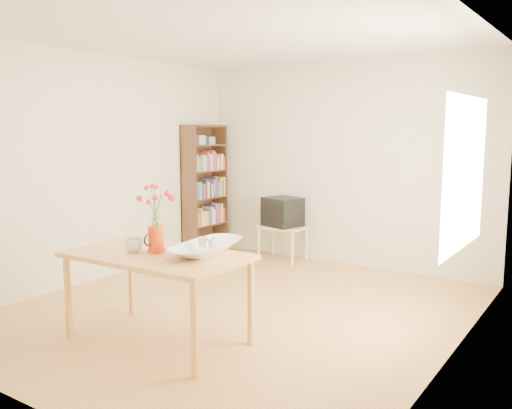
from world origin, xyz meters
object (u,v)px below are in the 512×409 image
Objects in this scene: bowl at (206,222)px; television at (283,211)px; mug at (134,245)px; table at (157,263)px; pitcher at (156,240)px.

television is (-0.95, 2.78, -0.35)m from bowl.
bowl reaches higher than mug.
table is 2.78× the size of television.
television reaches higher than table.
table is 6.68× the size of pitcher.
pitcher is 0.44m from bowl.
table is at bearing 174.05° from mug.
mug is 0.63m from bowl.
bowl is at bearing 32.14° from pitcher.
mug reaches higher than table.
table is 3.07m from television.
television is at bearing 108.93° from bowl.
pitcher is at bearing 138.20° from table.
table is 2.78× the size of bowl.
television is (-0.59, 2.98, -0.19)m from pitcher.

